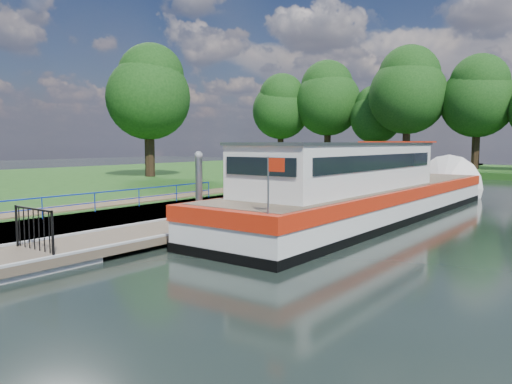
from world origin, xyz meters
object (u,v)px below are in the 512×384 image
Objects in this scene: car_a at (342,163)px; pontoon at (271,213)px; car_c at (292,163)px; car_d at (355,161)px; car_b at (322,162)px; barge at (375,192)px.

pontoon is at bearing -54.14° from car_a.
car_a is 1.02× the size of car_c.
car_d is at bearing -103.55° from car_c.
car_a reaches higher than car_b.
pontoon is at bearing 138.53° from car_c.
car_a is 0.81× the size of car_d.
car_c is (-17.00, 19.33, 0.28)m from barge.
car_c is (-5.17, -0.26, -0.11)m from car_a.
car_d reaches higher than car_b.
barge reaches higher than car_b.
car_b is at bearing -103.07° from car_d.
car_c is (-2.51, -1.32, -0.04)m from car_b.
pontoon is 8.12× the size of car_c.
barge is 25.74m from car_c.
car_b is at bearing 125.05° from barge.
car_a is at bearing 110.15° from pontoon.
barge is (3.60, 2.86, 0.90)m from pontoon.
car_c reaches higher than pontoon.
barge reaches higher than car_a.
pontoon is at bearing -176.64° from car_b.
car_d is (-13.37, 25.39, 0.39)m from barge.
car_d is at bearing 117.76° from barge.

